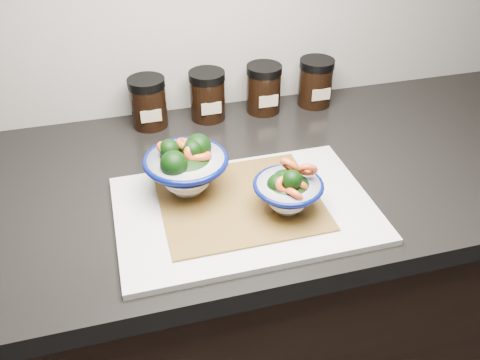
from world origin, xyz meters
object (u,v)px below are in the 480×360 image
object	(u,v)px
spice_jar_c	(264,88)
spice_jar_d	(315,82)
bowl_left	(186,167)
spice_jar_b	(207,95)
cutting_board	(245,209)
spice_jar_a	(148,102)
bowl_right	(288,191)

from	to	relation	value
spice_jar_c	spice_jar_d	xyz separation A→B (m)	(0.13, 0.00, 0.00)
bowl_left	spice_jar_b	size ratio (longest dim) A/B	1.35
cutting_board	spice_jar_c	world-z (taller)	spice_jar_c
spice_jar_b	bowl_left	bearing A→B (deg)	-109.44
spice_jar_a	bowl_left	bearing A→B (deg)	-83.39
bowl_right	spice_jar_c	bearing A→B (deg)	78.56
spice_jar_b	spice_jar_d	bearing A→B (deg)	0.00
bowl_right	spice_jar_d	distance (m)	0.44
spice_jar_a	spice_jar_d	distance (m)	0.40
bowl_left	spice_jar_a	bearing A→B (deg)	96.61
spice_jar_a	spice_jar_c	xyz separation A→B (m)	(0.27, 0.00, 0.00)
cutting_board	spice_jar_a	world-z (taller)	spice_jar_a
cutting_board	spice_jar_b	distance (m)	0.36
cutting_board	spice_jar_b	xyz separation A→B (m)	(0.01, 0.36, 0.05)
spice_jar_c	spice_jar_d	bearing A→B (deg)	0.00
spice_jar_a	spice_jar_b	size ratio (longest dim) A/B	1.00
spice_jar_a	spice_jar_c	world-z (taller)	same
spice_jar_a	spice_jar_b	bearing A→B (deg)	0.00
spice_jar_c	bowl_left	bearing A→B (deg)	-129.37
spice_jar_a	spice_jar_d	size ratio (longest dim) A/B	1.00
spice_jar_a	spice_jar_b	distance (m)	0.13
bowl_right	spice_jar_b	distance (m)	0.39
spice_jar_a	spice_jar_b	world-z (taller)	same
spice_jar_a	spice_jar_d	world-z (taller)	same
spice_jar_d	spice_jar_b	bearing A→B (deg)	180.00
cutting_board	bowl_left	size ratio (longest dim) A/B	2.95
bowl_left	spice_jar_c	size ratio (longest dim) A/B	1.35
spice_jar_c	bowl_right	bearing A→B (deg)	-101.44
spice_jar_b	spice_jar_c	bearing A→B (deg)	0.00
bowl_left	spice_jar_a	world-z (taller)	bowl_left
bowl_right	spice_jar_a	world-z (taller)	bowl_right
spice_jar_b	spice_jar_a	bearing A→B (deg)	180.00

